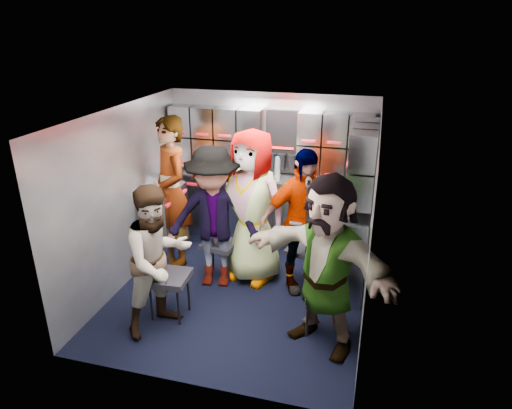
% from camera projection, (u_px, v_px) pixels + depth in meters
% --- Properties ---
extents(floor, '(3.00, 3.00, 0.00)m').
position_uv_depth(floor, '(240.00, 293.00, 5.35)').
color(floor, black).
rests_on(floor, ground).
extents(wall_back, '(2.80, 0.04, 2.10)m').
position_uv_depth(wall_back, '(271.00, 170.00, 6.30)').
color(wall_back, '#8F939C').
rests_on(wall_back, ground).
extents(wall_left, '(0.04, 3.00, 2.10)m').
position_uv_depth(wall_left, '(124.00, 198.00, 5.29)').
color(wall_left, '#8F939C').
rests_on(wall_left, ground).
extents(wall_right, '(0.04, 3.00, 2.10)m').
position_uv_depth(wall_right, '(371.00, 224.00, 4.62)').
color(wall_right, '#8F939C').
rests_on(wall_right, ground).
extents(ceiling, '(2.80, 3.00, 0.02)m').
position_uv_depth(ceiling, '(237.00, 114.00, 4.56)').
color(ceiling, silver).
rests_on(ceiling, wall_back).
extents(cart_bank_back, '(2.68, 0.38, 0.99)m').
position_uv_depth(cart_bank_back, '(267.00, 212.00, 6.32)').
color(cart_bank_back, '#9DA3AD').
rests_on(cart_bank_back, ground).
extents(cart_bank_left, '(0.38, 0.76, 0.99)m').
position_uv_depth(cart_bank_left, '(165.00, 224.00, 5.95)').
color(cart_bank_left, '#9DA3AD').
rests_on(cart_bank_left, ground).
extents(counter, '(2.68, 0.42, 0.03)m').
position_uv_depth(counter, '(267.00, 177.00, 6.12)').
color(counter, '#B9BCC1').
rests_on(counter, cart_bank_back).
extents(locker_bank_back, '(2.68, 0.28, 0.82)m').
position_uv_depth(locker_bank_back, '(268.00, 141.00, 6.00)').
color(locker_bank_back, '#9DA3AD').
rests_on(locker_bank_back, wall_back).
extents(locker_bank_right, '(0.28, 1.00, 0.82)m').
position_uv_depth(locker_bank_right, '(363.00, 162.00, 5.11)').
color(locker_bank_right, '#9DA3AD').
rests_on(locker_bank_right, wall_right).
extents(right_cabinet, '(0.28, 1.20, 1.00)m').
position_uv_depth(right_cabinet, '(355.00, 245.00, 5.40)').
color(right_cabinet, '#9DA3AD').
rests_on(right_cabinet, ground).
extents(coffee_niche, '(0.46, 0.16, 0.84)m').
position_uv_depth(coffee_niche, '(283.00, 142.00, 6.01)').
color(coffee_niche, black).
rests_on(coffee_niche, wall_back).
extents(red_latch_strip, '(2.60, 0.02, 0.03)m').
position_uv_depth(red_latch_strip, '(263.00, 191.00, 5.99)').
color(red_latch_strip, '#B31222').
rests_on(red_latch_strip, cart_bank_back).
extents(jump_seat_near_left, '(0.44, 0.42, 0.50)m').
position_uv_depth(jump_seat_near_left, '(169.00, 279.00, 4.79)').
color(jump_seat_near_left, black).
rests_on(jump_seat_near_left, ground).
extents(jump_seat_mid_left, '(0.44, 0.42, 0.46)m').
position_uv_depth(jump_seat_mid_left, '(220.00, 246.00, 5.57)').
color(jump_seat_mid_left, black).
rests_on(jump_seat_mid_left, ground).
extents(jump_seat_center, '(0.50, 0.49, 0.47)m').
position_uv_depth(jump_seat_center, '(256.00, 240.00, 5.70)').
color(jump_seat_center, black).
rests_on(jump_seat_center, ground).
extents(jump_seat_mid_right, '(0.43, 0.42, 0.42)m').
position_uv_depth(jump_seat_mid_right, '(303.00, 252.00, 5.50)').
color(jump_seat_mid_right, black).
rests_on(jump_seat_mid_right, ground).
extents(jump_seat_near_right, '(0.49, 0.47, 0.50)m').
position_uv_depth(jump_seat_near_right, '(326.00, 294.00, 4.53)').
color(jump_seat_near_right, black).
rests_on(jump_seat_near_right, ground).
extents(attendant_standing, '(0.82, 0.82, 1.92)m').
position_uv_depth(attendant_standing, '(171.00, 192.00, 5.72)').
color(attendant_standing, black).
rests_on(attendant_standing, ground).
extents(attendant_arc_a, '(0.90, 0.95, 1.55)m').
position_uv_depth(attendant_arc_a, '(158.00, 260.00, 4.50)').
color(attendant_arc_a, black).
rests_on(attendant_arc_a, ground).
extents(attendant_arc_b, '(1.18, 0.79, 1.70)m').
position_uv_depth(attendant_arc_b, '(214.00, 218.00, 5.24)').
color(attendant_arc_b, black).
rests_on(attendant_arc_b, ground).
extents(attendant_arc_c, '(1.04, 0.83, 1.86)m').
position_uv_depth(attendant_arc_c, '(252.00, 207.00, 5.34)').
color(attendant_arc_c, black).
rests_on(attendant_arc_c, ground).
extents(attendant_arc_d, '(1.07, 0.87, 1.71)m').
position_uv_depth(attendant_arc_d, '(302.00, 222.00, 5.16)').
color(attendant_arc_d, black).
rests_on(attendant_arc_d, ground).
extents(attendant_arc_e, '(1.68, 1.23, 1.76)m').
position_uv_depth(attendant_arc_e, '(326.00, 264.00, 4.20)').
color(attendant_arc_e, black).
rests_on(attendant_arc_e, ground).
extents(bottle_left, '(0.07, 0.07, 0.24)m').
position_uv_depth(bottle_left, '(239.00, 166.00, 6.12)').
color(bottle_left, white).
rests_on(bottle_left, counter).
extents(bottle_mid, '(0.07, 0.07, 0.27)m').
position_uv_depth(bottle_mid, '(277.00, 168.00, 5.98)').
color(bottle_mid, white).
rests_on(bottle_mid, counter).
extents(bottle_right, '(0.06, 0.06, 0.25)m').
position_uv_depth(bottle_right, '(349.00, 174.00, 5.76)').
color(bottle_right, white).
rests_on(bottle_right, counter).
extents(cup_left, '(0.08, 0.08, 0.10)m').
position_uv_depth(cup_left, '(233.00, 171.00, 6.15)').
color(cup_left, beige).
rests_on(cup_left, counter).
extents(cup_right, '(0.09, 0.09, 0.11)m').
position_uv_depth(cup_right, '(339.00, 179.00, 5.81)').
color(cup_right, beige).
rests_on(cup_right, counter).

